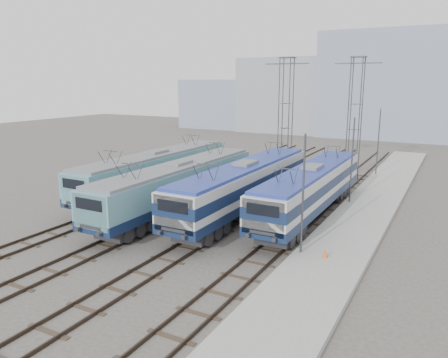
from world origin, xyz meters
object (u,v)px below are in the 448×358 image
locomotive_far_left (155,170)px  locomotive_center_right (244,184)px  mast_mid (352,162)px  safety_cone (325,253)px  catenary_tower_west (286,112)px  locomotive_far_right (311,187)px  mast_front (303,197)px  locomotive_center_left (178,184)px  catenary_tower_east (355,113)px  mast_rear (378,143)px

locomotive_far_left → locomotive_center_right: bearing=-7.5°
mast_mid → safety_cone: size_ratio=12.47×
locomotive_center_right → mast_mid: mast_mid is taller
locomotive_far_left → catenary_tower_west: 15.34m
locomotive_far_right → safety_cone: bearing=-66.6°
locomotive_far_left → mast_front: (15.35, -6.93, 1.21)m
catenary_tower_west → locomotive_far_left: bearing=-117.3°
locomotive_center_left → mast_front: (10.85, -3.76, 1.23)m
catenary_tower_east → mast_front: catenary_tower_east is taller
locomotive_far_right → mast_rear: size_ratio=2.53×
mast_rear → safety_cone: (1.42, -24.09, -2.92)m
mast_rear → safety_cone: bearing=-86.6°
mast_rear → mast_mid: bearing=-90.0°
locomotive_center_right → mast_front: (6.35, -5.74, 1.14)m
locomotive_far_left → safety_cone: locomotive_far_left is taller
locomotive_center_left → catenary_tower_west: catenary_tower_west is taller
catenary_tower_west → catenary_tower_east: bearing=17.1°
mast_front → mast_rear: bearing=90.0°
mast_front → safety_cone: bearing=-3.5°
locomotive_center_left → catenary_tower_west: (2.25, 16.24, 4.38)m
locomotive_center_right → catenary_tower_east: (4.25, 16.26, 4.29)m
catenary_tower_east → mast_mid: size_ratio=1.71×
mast_mid → locomotive_far_right: bearing=-112.2°
mast_mid → locomotive_center_right: bearing=-135.4°
locomotive_far_left → locomotive_center_right: 9.08m
locomotive_far_right → mast_front: 7.79m
safety_cone → mast_mid: bearing=96.7°
locomotive_center_left → locomotive_center_right: size_ratio=0.98×
catenary_tower_east → safety_cone: size_ratio=21.37×
locomotive_far_left → mast_front: mast_front is taller
catenary_tower_east → mast_front: size_ratio=1.71×
locomotive_center_left → mast_rear: size_ratio=2.60×
locomotive_far_right → safety_cone: size_ratio=31.58×
locomotive_center_left → mast_mid: (10.85, 8.24, 1.23)m
catenary_tower_west → safety_cone: bearing=-63.5°
locomotive_far_left → mast_front: size_ratio=2.63×
locomotive_far_left → mast_mid: size_ratio=2.63×
locomotive_center_right → mast_mid: (6.35, 6.26, 1.14)m
locomotive_center_left → mast_mid: bearing=37.2°
mast_front → locomotive_far_right: bearing=103.9°
mast_front → locomotive_center_left: bearing=160.9°
mast_front → safety_cone: 3.25m
locomotive_center_left → mast_mid: size_ratio=2.60×
catenary_tower_east → locomotive_center_right: bearing=-104.7°
locomotive_far_right → catenary_tower_west: bearing=118.3°
mast_mid → safety_cone: 12.52m
mast_front → mast_mid: 12.00m
mast_mid → mast_front: bearing=-90.0°
mast_rear → catenary_tower_east: bearing=-136.4°
locomotive_center_right → locomotive_far_left: bearing=172.5°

